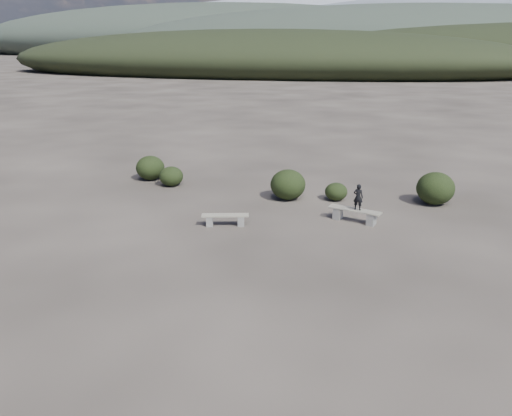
% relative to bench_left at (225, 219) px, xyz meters
% --- Properties ---
extents(ground, '(1200.00, 1200.00, 0.00)m').
position_rel_bench_left_xyz_m(ground, '(1.90, -4.44, -0.26)').
color(ground, '#2F2925').
rests_on(ground, ground).
extents(bench_left, '(1.71, 0.83, 0.42)m').
position_rel_bench_left_xyz_m(bench_left, '(0.00, 0.00, 0.00)').
color(bench_left, gray).
rests_on(bench_left, ground).
extents(bench_right, '(1.98, 0.92, 0.48)m').
position_rel_bench_left_xyz_m(bench_right, '(4.42, 1.66, 0.04)').
color(bench_right, gray).
rests_on(bench_right, ground).
extents(seated_person, '(0.38, 0.28, 0.96)m').
position_rel_bench_left_xyz_m(seated_person, '(4.52, 1.64, 0.71)').
color(seated_person, black).
rests_on(seated_person, bench_right).
extents(shrub_a, '(1.09, 1.09, 0.89)m').
position_rel_bench_left_xyz_m(shrub_a, '(-4.08, 4.31, 0.19)').
color(shrub_a, black).
rests_on(shrub_a, ground).
extents(shrub_b, '(1.47, 1.47, 1.26)m').
position_rel_bench_left_xyz_m(shrub_b, '(1.49, 3.75, 0.37)').
color(shrub_b, black).
rests_on(shrub_b, ground).
extents(shrub_c, '(0.93, 0.93, 0.74)m').
position_rel_bench_left_xyz_m(shrub_c, '(3.46, 4.12, 0.12)').
color(shrub_c, black).
rests_on(shrub_c, ground).
extents(shrub_d, '(1.51, 1.51, 1.32)m').
position_rel_bench_left_xyz_m(shrub_d, '(7.37, 4.69, 0.40)').
color(shrub_d, black).
rests_on(shrub_d, ground).
extents(shrub_f, '(1.35, 1.35, 1.14)m').
position_rel_bench_left_xyz_m(shrub_f, '(-5.50, 5.06, 0.32)').
color(shrub_f, black).
rests_on(shrub_f, ground).
extents(mountain_ridges, '(500.00, 400.00, 56.00)m').
position_rel_bench_left_xyz_m(mountain_ridges, '(-5.58, 334.62, 10.58)').
color(mountain_ridges, black).
rests_on(mountain_ridges, ground).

